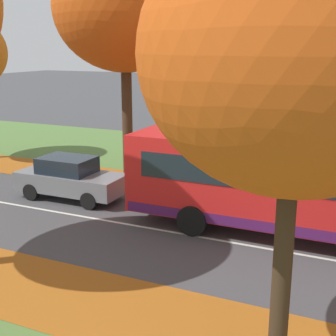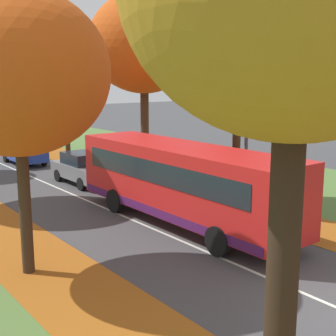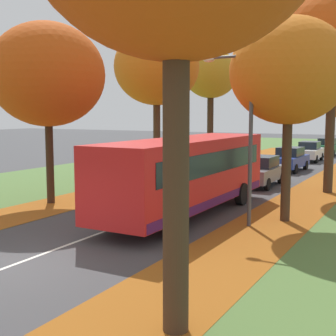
{
  "view_description": "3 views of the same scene",
  "coord_description": "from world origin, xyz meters",
  "px_view_note": "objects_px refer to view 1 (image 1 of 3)",
  "views": [
    {
      "loc": [
        -12.61,
        5.8,
        5.71
      ],
      "look_at": [
        0.76,
        11.87,
        1.86
      ],
      "focal_mm": 50.0,
      "sensor_mm": 36.0,
      "label": 1
    },
    {
      "loc": [
        -9.64,
        -5.31,
        5.48
      ],
      "look_at": [
        0.88,
        8.23,
        2.14
      ],
      "focal_mm": 50.0,
      "sensor_mm": 36.0,
      "label": 2
    },
    {
      "loc": [
        9.3,
        -8.28,
        3.97
      ],
      "look_at": [
        0.04,
        8.48,
        1.7
      ],
      "focal_mm": 50.0,
      "sensor_mm": 36.0,
      "label": 3
    }
  ],
  "objects_px": {
    "tree_right_near": "(299,54)",
    "tree_right_mid": "(125,7)",
    "car_grey_lead": "(70,178)",
    "tree_left_near": "(297,54)",
    "streetlamp_right": "(333,108)",
    "bus": "(297,183)"
  },
  "relations": [
    {
      "from": "car_grey_lead",
      "to": "tree_right_mid",
      "type": "bearing_deg",
      "value": -7.82
    },
    {
      "from": "car_grey_lead",
      "to": "tree_left_near",
      "type": "bearing_deg",
      "value": -125.4
    },
    {
      "from": "streetlamp_right",
      "to": "car_grey_lead",
      "type": "height_order",
      "value": "streetlamp_right"
    },
    {
      "from": "tree_right_near",
      "to": "car_grey_lead",
      "type": "relative_size",
      "value": 1.75
    },
    {
      "from": "streetlamp_right",
      "to": "bus",
      "type": "height_order",
      "value": "streetlamp_right"
    },
    {
      "from": "tree_right_near",
      "to": "tree_right_mid",
      "type": "xyz_separation_m",
      "value": [
        0.23,
        7.19,
        1.82
      ]
    },
    {
      "from": "car_grey_lead",
      "to": "tree_right_near",
      "type": "bearing_deg",
      "value": -66.13
    },
    {
      "from": "tree_right_mid",
      "to": "car_grey_lead",
      "type": "height_order",
      "value": "tree_right_mid"
    },
    {
      "from": "tree_left_near",
      "to": "car_grey_lead",
      "type": "height_order",
      "value": "tree_left_near"
    },
    {
      "from": "tree_right_mid",
      "to": "bus",
      "type": "bearing_deg",
      "value": -115.98
    },
    {
      "from": "tree_right_near",
      "to": "streetlamp_right",
      "type": "xyz_separation_m",
      "value": [
        -1.23,
        -1.39,
        -1.7
      ]
    },
    {
      "from": "tree_left_near",
      "to": "bus",
      "type": "relative_size",
      "value": 0.75
    },
    {
      "from": "streetlamp_right",
      "to": "bus",
      "type": "bearing_deg",
      "value": 165.6
    },
    {
      "from": "tree_right_near",
      "to": "bus",
      "type": "bearing_deg",
      "value": -168.07
    },
    {
      "from": "streetlamp_right",
      "to": "car_grey_lead",
      "type": "distance_m",
      "value": 9.79
    },
    {
      "from": "tree_left_near",
      "to": "tree_right_mid",
      "type": "height_order",
      "value": "tree_right_mid"
    },
    {
      "from": "tree_left_near",
      "to": "tree_right_near",
      "type": "xyz_separation_m",
      "value": [
        9.98,
        1.57,
        -0.15
      ]
    },
    {
      "from": "tree_left_near",
      "to": "car_grey_lead",
      "type": "bearing_deg",
      "value": 54.6
    },
    {
      "from": "tree_right_mid",
      "to": "tree_left_near",
      "type": "bearing_deg",
      "value": -139.39
    },
    {
      "from": "tree_right_near",
      "to": "tree_right_mid",
      "type": "bearing_deg",
      "value": 88.14
    },
    {
      "from": "streetlamp_right",
      "to": "bus",
      "type": "distance_m",
      "value": 3.22
    },
    {
      "from": "bus",
      "to": "tree_left_near",
      "type": "bearing_deg",
      "value": -172.83
    }
  ]
}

